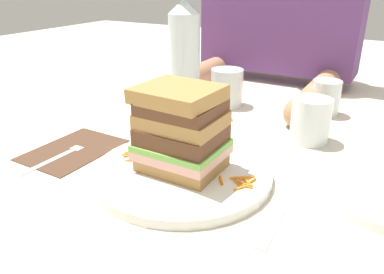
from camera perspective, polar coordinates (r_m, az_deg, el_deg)
The scene contains 26 objects.
ground_plane at distance 0.61m, azimuth -0.76°, elevation -4.54°, with size 3.00×3.00×0.00m, color beige.
main_plate at distance 0.58m, azimuth -1.47°, elevation -5.29°, with size 0.27×0.27×0.01m, color white.
sandwich at distance 0.55m, azimuth -1.63°, elevation 1.07°, with size 0.13×0.11×0.13m.
carrot_shred_0 at distance 0.61m, azimuth -8.61°, elevation -3.52°, with size 0.00×0.00×0.03m, color orange.
carrot_shred_1 at distance 0.63m, azimuth -9.34°, elevation -2.39°, with size 0.00×0.00×0.03m, color orange.
carrot_shred_2 at distance 0.64m, azimuth -8.17°, elevation -1.76°, with size 0.00×0.00×0.02m, color orange.
carrot_shred_3 at distance 0.62m, azimuth -9.26°, elevation -2.77°, with size 0.00×0.00×0.02m, color orange.
carrot_shred_4 at distance 0.63m, azimuth -6.89°, elevation -2.48°, with size 0.00×0.00×0.03m, color orange.
carrot_shred_5 at distance 0.63m, azimuth -9.10°, elevation -2.21°, with size 0.00×0.00×0.02m, color orange.
carrot_shred_6 at distance 0.61m, azimuth -8.68°, elevation -3.25°, with size 0.00×0.00×0.02m, color orange.
carrot_shred_7 at distance 0.54m, azimuth 8.26°, elevation -6.65°, with size 0.00×0.00×0.03m, color orange.
carrot_shred_8 at distance 0.53m, azimuth 7.52°, elevation -7.46°, with size 0.00×0.00×0.03m, color orange.
carrot_shred_9 at distance 0.54m, azimuth 4.37°, elevation -6.48°, with size 0.00×0.00×0.02m, color orange.
carrot_shred_10 at distance 0.56m, azimuth 8.22°, elevation -6.05°, with size 0.00×0.00×0.02m, color orange.
carrot_shred_11 at distance 0.55m, azimuth 7.21°, elevation -6.03°, with size 0.00×0.00×0.03m, color orange.
carrot_shred_12 at distance 0.54m, azimuth 6.93°, elevation -7.02°, with size 0.00×0.00×0.02m, color orange.
carrot_shred_13 at distance 0.54m, azimuth 7.10°, elevation -6.72°, with size 0.00×0.00×0.02m, color orange.
carrot_shred_14 at distance 0.54m, azimuth 8.11°, elevation -7.29°, with size 0.00×0.00×0.02m, color orange.
carrot_shred_15 at distance 0.55m, azimuth 8.73°, elevation -6.67°, with size 0.00×0.00×0.02m, color orange.
napkin_dark at distance 0.70m, azimuth -17.33°, elevation -1.80°, with size 0.12×0.16×0.00m, color #4C3323.
fork at distance 0.69m, azimuth -18.72°, elevation -2.23°, with size 0.02×0.17×0.00m.
knife at distance 0.53m, azimuth 13.20°, elevation -10.16°, with size 0.03×0.20×0.00m.
juice_glass at distance 0.73m, azimuth 17.29°, elevation 2.11°, with size 0.07×0.07×0.08m.
water_bottle at distance 0.82m, azimuth -1.14°, elevation 12.04°, with size 0.07×0.07×0.28m.
empty_tumbler_0 at distance 0.89m, azimuth 5.22°, elevation 7.38°, with size 0.07×0.07×0.09m, color silver.
empty_tumbler_1 at distance 0.88m, azimuth 19.35°, elevation 5.58°, with size 0.06×0.06×0.08m, color silver.
Camera 1 is at (0.28, -0.47, 0.29)m, focal length 35.66 mm.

